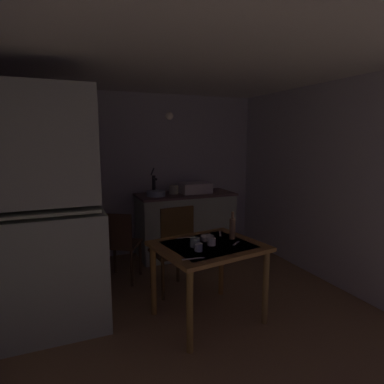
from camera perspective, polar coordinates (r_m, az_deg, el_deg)
ground_plane at (r=3.63m, az=-1.09°, el=-19.08°), size 4.60×4.60×0.00m
wall_back at (r=4.96m, az=-8.89°, el=2.97°), size 3.70×0.10×2.38m
wall_right at (r=4.27m, az=22.62°, el=1.36°), size 0.10×3.64×2.38m
ceiling_slab at (r=3.27m, az=-1.23°, el=21.70°), size 3.70×3.64×0.10m
hutch_cabinet at (r=3.10m, az=-24.22°, el=-4.76°), size 0.99×0.56×2.16m
counter_cabinet at (r=4.92m, az=-1.15°, el=-5.57°), size 1.42×0.64×0.93m
sink_basin at (r=4.86m, az=0.47°, el=0.76°), size 0.44×0.34×0.15m
hand_pump at (r=4.69m, az=-6.65°, el=1.51°), size 0.05×0.27×0.39m
mixing_bowl_counter at (r=4.62m, az=-6.28°, el=-0.24°), size 0.26×0.26×0.08m
stoneware_crock at (r=4.78m, az=-3.20°, el=0.39°), size 0.14×0.14×0.12m
dining_table at (r=3.14m, az=2.87°, el=-10.94°), size 1.06×0.95×0.75m
chair_far_side at (r=3.68m, az=-3.27°, el=-9.72°), size 0.44×0.44×1.01m
chair_by_counter at (r=4.07m, az=-12.38°, el=-8.76°), size 0.55×0.55×0.87m
serving_bowl_wide at (r=3.22m, az=2.68°, el=-8.00°), size 0.13×0.13×0.04m
mug_tall at (r=2.91m, az=1.14°, el=-9.59°), size 0.07×0.07×0.07m
teacup_mint at (r=3.02m, az=0.51°, el=-8.76°), size 0.09×0.09×0.08m
teacup_cream at (r=3.08m, az=3.40°, el=-8.61°), size 0.08×0.08×0.07m
glass_bottle at (r=3.26m, az=7.05°, el=-6.23°), size 0.06×0.06×0.27m
table_knife at (r=2.74m, az=0.23°, el=-11.52°), size 0.19×0.04×0.00m
teaspoon_near_bowl at (r=3.43m, az=4.93°, el=-7.26°), size 0.08×0.15×0.00m
teaspoon_by_cup at (r=3.15m, az=7.68°, el=-8.81°), size 0.12×0.10×0.00m
serving_spoon at (r=3.29m, az=-1.41°, el=-7.95°), size 0.15×0.02×0.00m
pendant_bulb at (r=3.42m, az=-3.95°, el=13.07°), size 0.08×0.08×0.08m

